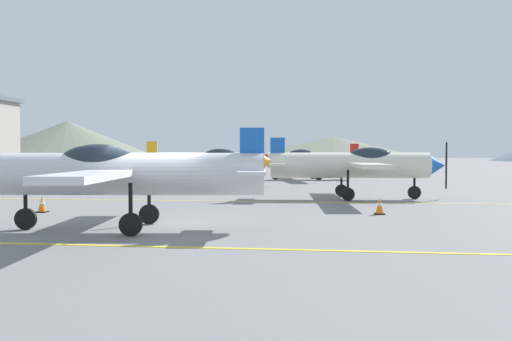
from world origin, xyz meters
The scene contains 11 objects.
ground_plane centered at (0.00, 0.00, 0.00)m, with size 400.00×400.00×0.00m, color slate.
apron_line_near centered at (0.00, -3.10, 0.01)m, with size 80.00×0.16×0.01m, color yellow.
apron_line_far centered at (0.00, 8.64, 0.01)m, with size 80.00×0.16×0.01m, color yellow.
airplane_near centered at (-0.93, -0.49, 1.62)m, with size 8.39×9.63×2.88m.
airplane_mid centered at (6.21, 10.74, 1.62)m, with size 8.37×9.62×2.88m.
airplane_far centered at (-2.60, 19.19, 1.62)m, with size 8.40×9.62×2.88m.
airplane_back centered at (3.49, 28.60, 1.62)m, with size 8.42×9.59×2.88m.
traffic_cone_front centered at (-5.44, 3.39, 0.29)m, with size 0.36×0.36×0.59m.
traffic_cone_side centered at (6.68, 4.29, 0.29)m, with size 0.36×0.36×0.59m.
hill_left centered at (-75.06, 146.40, 5.94)m, with size 58.84×58.84×11.87m, color slate.
hill_centerleft centered at (6.58, 125.59, 3.08)m, with size 53.39×53.39×6.16m, color slate.
Camera 1 is at (4.78, -15.26, 2.19)m, focal length 38.36 mm.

